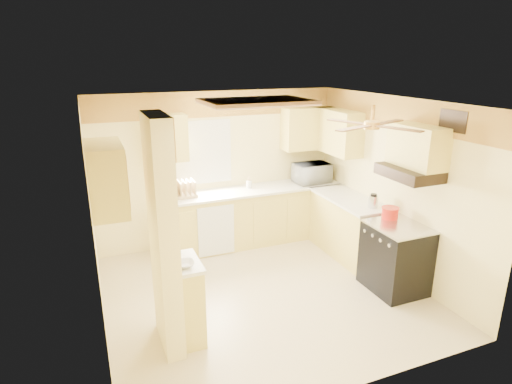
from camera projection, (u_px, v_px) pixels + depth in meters
name	position (u px, v px, depth m)	size (l,w,h in m)	color
floor	(263.00, 293.00, 5.70)	(4.00, 4.00, 0.00)	beige
ceiling	(265.00, 102.00, 4.94)	(4.00, 4.00, 0.00)	white
wall_back	(218.00, 169.00, 7.00)	(4.00, 4.00, 0.00)	#FFEB9B
wall_front	(351.00, 272.00, 3.64)	(4.00, 4.00, 0.00)	#FFEB9B
wall_left	(94.00, 227.00, 4.60)	(3.80, 3.80, 0.00)	#FFEB9B
wall_right	(394.00, 187.00, 6.04)	(3.80, 3.80, 0.00)	#FFEB9B
wallpaper_border	(217.00, 104.00, 6.66)	(4.00, 0.02, 0.40)	#FFC34B
partition_column	(163.00, 237.00, 4.35)	(0.20, 0.70, 2.50)	#FFEB9B
partition_ledge	(188.00, 302.00, 4.67)	(0.25, 0.55, 0.90)	#F7E170
ledge_top	(186.00, 263.00, 4.53)	(0.28, 0.58, 0.04)	white
lower_cabinets_back	(254.00, 216.00, 7.16)	(3.00, 0.60, 0.90)	#F7E170
lower_cabinets_right	(348.00, 227.00, 6.70)	(0.60, 1.40, 0.90)	#F7E170
countertop_back	(254.00, 190.00, 7.01)	(3.04, 0.64, 0.04)	white
countertop_right	(350.00, 199.00, 6.56)	(0.64, 1.44, 0.04)	white
dishwasher_panel	(216.00, 231.00, 6.62)	(0.58, 0.02, 0.80)	white
window	(203.00, 152.00, 6.81)	(0.92, 0.02, 1.02)	white
upper_cab_back_left	(166.00, 138.00, 6.36)	(0.60, 0.35, 0.70)	#F7E170
upper_cab_back_right	(308.00, 128.00, 7.22)	(0.90, 0.35, 0.70)	#F7E170
upper_cab_right	(338.00, 132.00, 6.90)	(0.35, 1.00, 0.70)	#F7E170
upper_cab_left_wall	(106.00, 178.00, 4.26)	(0.35, 0.75, 0.70)	#F7E170
upper_cab_over_stove	(417.00, 146.00, 5.28)	(0.35, 0.76, 0.52)	#F7E170
stove	(395.00, 257.00, 5.67)	(0.68, 0.77, 0.92)	black
range_hood	(409.00, 173.00, 5.35)	(0.50, 0.76, 0.14)	black
poster_menu	(171.00, 180.00, 4.21)	(0.02, 0.42, 0.57)	black
poster_nashville	(175.00, 240.00, 4.41)	(0.02, 0.42, 0.57)	black
ceiling_light_panel	(256.00, 102.00, 5.43)	(1.35, 0.95, 0.06)	brown
ceiling_fan	(372.00, 125.00, 4.75)	(1.15, 1.15, 0.26)	gold
vent_grate	(453.00, 121.00, 4.92)	(0.02, 0.40, 0.25)	black
microwave	(312.00, 173.00, 7.32)	(0.59, 0.40, 0.33)	white
bowl	(184.00, 264.00, 4.40)	(0.21, 0.21, 0.05)	white
dutch_oven	(390.00, 213.00, 5.76)	(0.24, 0.24, 0.16)	red
kettle	(373.00, 201.00, 6.10)	(0.13, 0.13, 0.21)	silver
dish_rack	(182.00, 191.00, 6.58)	(0.44, 0.34, 0.25)	tan
utensil_crock	(249.00, 184.00, 7.02)	(0.09, 0.09, 0.19)	white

